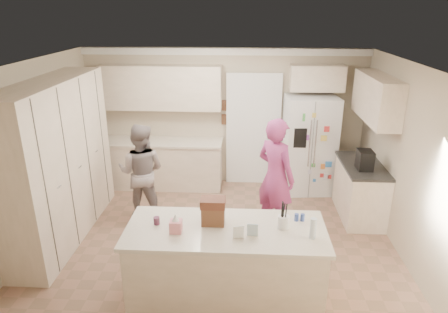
# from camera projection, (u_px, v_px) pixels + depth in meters

# --- Properties ---
(floor) EXTENTS (5.20, 4.60, 0.02)m
(floor) POSITION_uv_depth(u_px,v_px,m) (216.00, 244.00, 5.89)
(floor) COLOR #8C654F
(floor) RESTS_ON ground
(ceiling) EXTENTS (5.20, 4.60, 0.02)m
(ceiling) POSITION_uv_depth(u_px,v_px,m) (214.00, 64.00, 4.97)
(ceiling) COLOR white
(ceiling) RESTS_ON wall_back
(wall_back) EXTENTS (5.20, 0.02, 2.60)m
(wall_back) POSITION_uv_depth(u_px,v_px,m) (224.00, 118.00, 7.59)
(wall_back) COLOR #C6B699
(wall_back) RESTS_ON ground
(wall_front) EXTENTS (5.20, 0.02, 2.60)m
(wall_front) POSITION_uv_depth(u_px,v_px,m) (194.00, 265.00, 3.27)
(wall_front) COLOR #C6B699
(wall_front) RESTS_ON ground
(wall_left) EXTENTS (0.02, 4.60, 2.60)m
(wall_left) POSITION_uv_depth(u_px,v_px,m) (29.00, 158.00, 5.56)
(wall_left) COLOR #C6B699
(wall_left) RESTS_ON ground
(wall_right) EXTENTS (0.02, 4.60, 2.60)m
(wall_right) POSITION_uv_depth(u_px,v_px,m) (411.00, 166.00, 5.29)
(wall_right) COLOR #C6B699
(wall_right) RESTS_ON ground
(crown_back) EXTENTS (5.20, 0.08, 0.12)m
(crown_back) POSITION_uv_depth(u_px,v_px,m) (224.00, 52.00, 7.11)
(crown_back) COLOR white
(crown_back) RESTS_ON wall_back
(pantry_bank) EXTENTS (0.60, 2.60, 2.35)m
(pantry_bank) POSITION_uv_depth(u_px,v_px,m) (58.00, 162.00, 5.78)
(pantry_bank) COLOR #F5DEC4
(pantry_bank) RESTS_ON floor
(back_base_cab) EXTENTS (2.20, 0.60, 0.88)m
(back_base_cab) POSITION_uv_depth(u_px,v_px,m) (164.00, 164.00, 7.66)
(back_base_cab) COLOR #F5DEC4
(back_base_cab) RESTS_ON floor
(back_countertop) EXTENTS (2.24, 0.63, 0.04)m
(back_countertop) POSITION_uv_depth(u_px,v_px,m) (162.00, 142.00, 7.49)
(back_countertop) COLOR beige
(back_countertop) RESTS_ON back_base_cab
(back_upper_cab) EXTENTS (2.20, 0.35, 0.80)m
(back_upper_cab) POSITION_uv_depth(u_px,v_px,m) (161.00, 88.00, 7.26)
(back_upper_cab) COLOR #F5DEC4
(back_upper_cab) RESTS_ON wall_back
(doorway_opening) EXTENTS (0.90, 0.06, 2.10)m
(doorway_opening) POSITION_uv_depth(u_px,v_px,m) (253.00, 131.00, 7.62)
(doorway_opening) COLOR black
(doorway_opening) RESTS_ON floor
(doorway_casing) EXTENTS (1.02, 0.03, 2.22)m
(doorway_casing) POSITION_uv_depth(u_px,v_px,m) (253.00, 132.00, 7.58)
(doorway_casing) COLOR white
(doorway_casing) RESTS_ON floor
(wall_frame_upper) EXTENTS (0.15, 0.02, 0.20)m
(wall_frame_upper) POSITION_uv_depth(u_px,v_px,m) (225.00, 105.00, 7.46)
(wall_frame_upper) COLOR brown
(wall_frame_upper) RESTS_ON wall_back
(wall_frame_lower) EXTENTS (0.15, 0.02, 0.20)m
(wall_frame_lower) POSITION_uv_depth(u_px,v_px,m) (225.00, 119.00, 7.55)
(wall_frame_lower) COLOR brown
(wall_frame_lower) RESTS_ON wall_back
(refrigerator) EXTENTS (0.96, 0.78, 1.80)m
(refrigerator) POSITION_uv_depth(u_px,v_px,m) (309.00, 145.00, 7.32)
(refrigerator) COLOR white
(refrigerator) RESTS_ON floor
(fridge_seam) EXTENTS (0.02, 0.02, 1.78)m
(fridge_seam) POSITION_uv_depth(u_px,v_px,m) (312.00, 152.00, 6.99)
(fridge_seam) COLOR gray
(fridge_seam) RESTS_ON refrigerator
(fridge_dispenser) EXTENTS (0.22, 0.03, 0.35)m
(fridge_dispenser) POSITION_uv_depth(u_px,v_px,m) (300.00, 138.00, 6.90)
(fridge_dispenser) COLOR black
(fridge_dispenser) RESTS_ON refrigerator
(fridge_handle_l) EXTENTS (0.02, 0.02, 0.85)m
(fridge_handle_l) POSITION_uv_depth(u_px,v_px,m) (310.00, 144.00, 6.92)
(fridge_handle_l) COLOR silver
(fridge_handle_l) RESTS_ON refrigerator
(fridge_handle_r) EXTENTS (0.02, 0.02, 0.85)m
(fridge_handle_r) POSITION_uv_depth(u_px,v_px,m) (315.00, 144.00, 6.92)
(fridge_handle_r) COLOR silver
(fridge_handle_r) RESTS_ON refrigerator
(over_fridge_cab) EXTENTS (0.95, 0.35, 0.45)m
(over_fridge_cab) POSITION_uv_depth(u_px,v_px,m) (317.00, 78.00, 7.04)
(over_fridge_cab) COLOR #F5DEC4
(over_fridge_cab) RESTS_ON wall_back
(right_base_cab) EXTENTS (0.60, 1.20, 0.88)m
(right_base_cab) POSITION_uv_depth(u_px,v_px,m) (360.00, 191.00, 6.54)
(right_base_cab) COLOR #F5DEC4
(right_base_cab) RESTS_ON floor
(right_countertop) EXTENTS (0.63, 1.24, 0.04)m
(right_countertop) POSITION_uv_depth(u_px,v_px,m) (363.00, 165.00, 6.38)
(right_countertop) COLOR #2D2B28
(right_countertop) RESTS_ON right_base_cab
(right_upper_cab) EXTENTS (0.35, 1.50, 0.70)m
(right_upper_cab) POSITION_uv_depth(u_px,v_px,m) (376.00, 98.00, 6.19)
(right_upper_cab) COLOR #F5DEC4
(right_upper_cab) RESTS_ON wall_right
(coffee_maker) EXTENTS (0.22, 0.28, 0.30)m
(coffee_maker) POSITION_uv_depth(u_px,v_px,m) (365.00, 160.00, 6.14)
(coffee_maker) COLOR black
(coffee_maker) RESTS_ON right_countertop
(island_base) EXTENTS (2.20, 0.90, 0.88)m
(island_base) POSITION_uv_depth(u_px,v_px,m) (226.00, 264.00, 4.69)
(island_base) COLOR #F5DEC4
(island_base) RESTS_ON floor
(island_top) EXTENTS (2.28, 0.96, 0.05)m
(island_top) POSITION_uv_depth(u_px,v_px,m) (226.00, 230.00, 4.53)
(island_top) COLOR beige
(island_top) RESTS_ON island_base
(utensil_crock) EXTENTS (0.13, 0.13, 0.15)m
(utensil_crock) POSITION_uv_depth(u_px,v_px,m) (283.00, 222.00, 4.51)
(utensil_crock) COLOR white
(utensil_crock) RESTS_ON island_top
(tissue_box) EXTENTS (0.13, 0.13, 0.14)m
(tissue_box) POSITION_uv_depth(u_px,v_px,m) (176.00, 226.00, 4.43)
(tissue_box) COLOR pink
(tissue_box) RESTS_ON island_top
(tissue_plume) EXTENTS (0.08, 0.08, 0.08)m
(tissue_plume) POSITION_uv_depth(u_px,v_px,m) (175.00, 217.00, 4.39)
(tissue_plume) COLOR white
(tissue_plume) RESTS_ON tissue_box
(dollhouse_body) EXTENTS (0.26, 0.18, 0.22)m
(dollhouse_body) POSITION_uv_depth(u_px,v_px,m) (213.00, 215.00, 4.58)
(dollhouse_body) COLOR brown
(dollhouse_body) RESTS_ON island_top
(dollhouse_roof) EXTENTS (0.28, 0.20, 0.10)m
(dollhouse_roof) POSITION_uv_depth(u_px,v_px,m) (213.00, 203.00, 4.53)
(dollhouse_roof) COLOR #592D1E
(dollhouse_roof) RESTS_ON dollhouse_body
(jam_jar) EXTENTS (0.07, 0.07, 0.09)m
(jam_jar) POSITION_uv_depth(u_px,v_px,m) (157.00, 221.00, 4.59)
(jam_jar) COLOR #59263F
(jam_jar) RESTS_ON island_top
(greeting_card_a) EXTENTS (0.12, 0.06, 0.16)m
(greeting_card_a) POSITION_uv_depth(u_px,v_px,m) (239.00, 232.00, 4.30)
(greeting_card_a) COLOR white
(greeting_card_a) RESTS_ON island_top
(greeting_card_b) EXTENTS (0.12, 0.05, 0.16)m
(greeting_card_b) POSITION_uv_depth(u_px,v_px,m) (252.00, 230.00, 4.34)
(greeting_card_b) COLOR silver
(greeting_card_b) RESTS_ON island_top
(water_bottle) EXTENTS (0.07, 0.07, 0.24)m
(water_bottle) POSITION_uv_depth(u_px,v_px,m) (313.00, 229.00, 4.29)
(water_bottle) COLOR silver
(water_bottle) RESTS_ON island_top
(shaker_salt) EXTENTS (0.05, 0.05, 0.09)m
(shaker_salt) POSITION_uv_depth(u_px,v_px,m) (297.00, 217.00, 4.67)
(shaker_salt) COLOR #3950A2
(shaker_salt) RESTS_ON island_top
(shaker_pepper) EXTENTS (0.05, 0.05, 0.09)m
(shaker_pepper) POSITION_uv_depth(u_px,v_px,m) (303.00, 217.00, 4.66)
(shaker_pepper) COLOR #3950A2
(shaker_pepper) RESTS_ON island_top
(teen_boy) EXTENTS (0.81, 0.65, 1.59)m
(teen_boy) POSITION_uv_depth(u_px,v_px,m) (142.00, 172.00, 6.41)
(teen_boy) COLOR gray
(teen_boy) RESTS_ON floor
(teen_girl) EXTENTS (0.77, 0.77, 1.81)m
(teen_girl) POSITION_uv_depth(u_px,v_px,m) (276.00, 177.00, 5.96)
(teen_girl) COLOR #BC3875
(teen_girl) RESTS_ON floor
(fridge_magnets) EXTENTS (0.76, 0.02, 1.44)m
(fridge_magnets) POSITION_uv_depth(u_px,v_px,m) (312.00, 152.00, 6.98)
(fridge_magnets) COLOR tan
(fridge_magnets) RESTS_ON refrigerator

